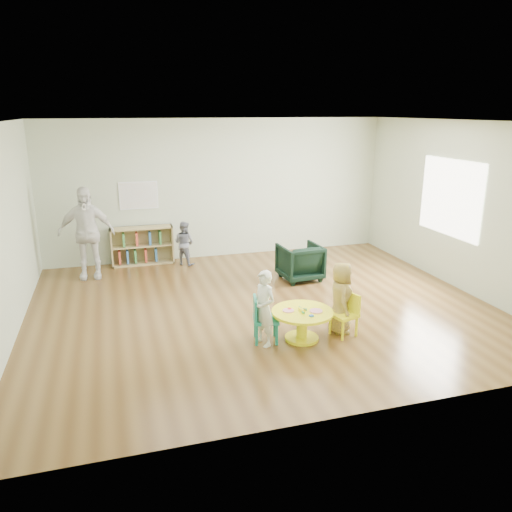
% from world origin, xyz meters
% --- Properties ---
extents(room, '(7.10, 7.00, 2.80)m').
position_xyz_m(room, '(0.01, 0.00, 1.89)').
color(room, brown).
rests_on(room, ground).
extents(activity_table, '(0.82, 0.82, 0.45)m').
position_xyz_m(activity_table, '(0.18, -1.24, 0.28)').
color(activity_table, '#FFFB15').
rests_on(activity_table, ground).
extents(kid_chair_left, '(0.39, 0.39, 0.61)m').
position_xyz_m(kid_chair_left, '(-0.34, -1.13, 0.33)').
color(kid_chair_left, '#18886F').
rests_on(kid_chair_left, ground).
extents(kid_chair_right, '(0.39, 0.39, 0.58)m').
position_xyz_m(kid_chair_right, '(0.81, -1.26, 0.31)').
color(kid_chair_right, '#FFFB15').
rests_on(kid_chair_right, ground).
extents(bookshelf, '(1.20, 0.30, 0.75)m').
position_xyz_m(bookshelf, '(-1.61, 2.86, 0.37)').
color(bookshelf, tan).
rests_on(bookshelf, ground).
extents(alphabet_poster, '(0.74, 0.01, 0.54)m').
position_xyz_m(alphabet_poster, '(-1.60, 2.98, 1.35)').
color(alphabet_poster, white).
rests_on(alphabet_poster, ground).
extents(armchair, '(0.75, 0.77, 0.65)m').
position_xyz_m(armchair, '(1.05, 1.08, 0.33)').
color(armchair, black).
rests_on(armchair, ground).
extents(child_left, '(0.37, 0.43, 1.01)m').
position_xyz_m(child_left, '(-0.35, -1.23, 0.50)').
color(child_left, white).
rests_on(child_left, ground).
extents(child_right, '(0.45, 0.56, 0.99)m').
position_xyz_m(child_right, '(0.78, -1.15, 0.50)').
color(child_right, yellow).
rests_on(child_right, ground).
extents(toddler, '(0.53, 0.53, 0.87)m').
position_xyz_m(toddler, '(-0.81, 2.57, 0.43)').
color(toddler, '#161E38').
rests_on(toddler, ground).
extents(adult_caretaker, '(1.01, 0.49, 1.67)m').
position_xyz_m(adult_caretaker, '(-2.60, 2.25, 0.84)').
color(adult_caretaker, white).
rests_on(adult_caretaker, ground).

